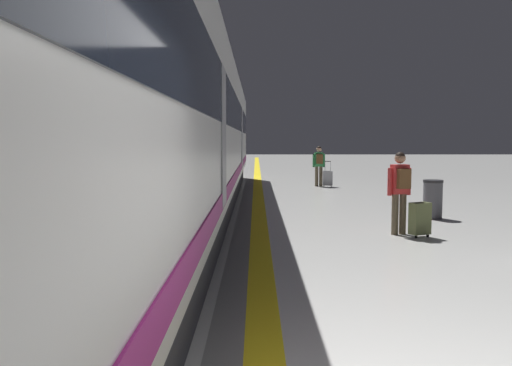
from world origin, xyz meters
TOP-DOWN VIEW (x-y plane):
  - safety_line_strip at (-0.86, 10.00)m, footprint 0.36×80.00m
  - tactile_edge_band at (-1.14, 10.00)m, footprint 0.51×80.00m
  - high_speed_train at (-2.87, 9.72)m, footprint 2.94×29.18m
  - passenger_near at (1.87, 7.77)m, footprint 0.49×0.37m
  - suitcase_near at (2.19, 7.49)m, footprint 0.44×0.36m
  - passenger_mid at (1.54, 18.19)m, footprint 0.49×0.32m
  - suitcase_mid at (1.86, 17.95)m, footprint 0.41×0.29m
  - waste_bin at (3.23, 9.86)m, footprint 0.46×0.46m

SIDE VIEW (x-z plane):
  - tactile_edge_band at x=-1.14m, z-range 0.00..0.01m
  - safety_line_strip at x=-0.86m, z-range 0.00..0.01m
  - suitcase_mid at x=1.86m, z-range -0.17..0.85m
  - suitcase_near at x=2.19m, z-range 0.03..0.69m
  - waste_bin at x=3.23m, z-range 0.00..0.91m
  - passenger_mid at x=1.54m, z-range 0.15..1.73m
  - passenger_near at x=1.87m, z-range 0.15..1.77m
  - high_speed_train at x=-2.87m, z-range 0.02..4.99m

